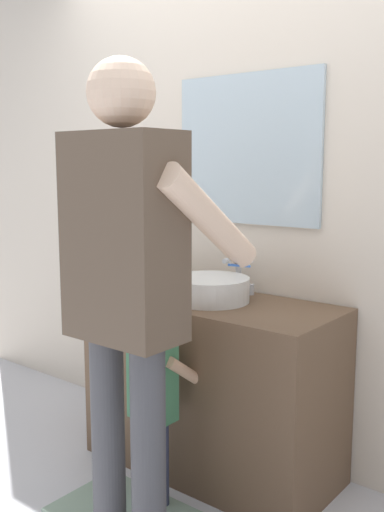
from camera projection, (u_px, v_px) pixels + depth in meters
ground_plane at (171, 493)px, 2.57m from camera, size 14.00×14.00×0.00m
back_wall at (252, 180)px, 2.84m from camera, size 4.40×0.10×2.70m
vanity_cabinet at (212, 385)px, 2.74m from camera, size 1.17×0.54×0.81m
sink_basin at (210, 289)px, 2.65m from camera, size 0.36×0.36×0.11m
faucet at (237, 276)px, 2.82m from camera, size 0.18×0.14×0.18m
toothbrush_cup at (160, 278)px, 2.93m from camera, size 0.07×0.07×0.21m
child_toddler at (154, 391)px, 2.42m from camera, size 0.26×0.26×0.84m
adult_parent at (128, 268)px, 2.04m from camera, size 0.55×0.58×1.78m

